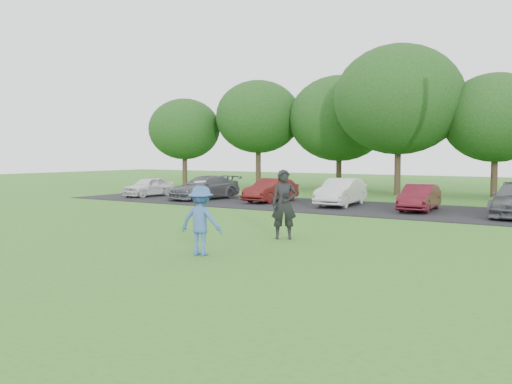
% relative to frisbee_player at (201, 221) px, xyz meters
% --- Properties ---
extents(ground, '(100.00, 100.00, 0.00)m').
position_rel_frisbee_player_xyz_m(ground, '(-0.62, -0.14, -0.83)').
color(ground, '#317120').
rests_on(ground, ground).
extents(parking_lot, '(32.00, 6.50, 0.03)m').
position_rel_frisbee_player_xyz_m(parking_lot, '(-0.62, 12.86, -0.82)').
color(parking_lot, black).
rests_on(parking_lot, ground).
extents(frisbee_player, '(1.17, 0.80, 1.81)m').
position_rel_frisbee_player_xyz_m(frisbee_player, '(0.00, 0.00, 0.00)').
color(frisbee_player, '#3A5FA6').
rests_on(frisbee_player, ground).
extents(camera_bystander, '(0.86, 0.78, 1.98)m').
position_rel_frisbee_player_xyz_m(camera_bystander, '(0.38, 3.29, 0.15)').
color(camera_bystander, black).
rests_on(camera_bystander, ground).
extents(parked_cars, '(28.06, 4.73, 1.26)m').
position_rel_frisbee_player_xyz_m(parked_cars, '(0.52, 12.93, -0.21)').
color(parked_cars, white).
rests_on(parked_cars, parking_lot).
extents(tree_row, '(42.39, 9.85, 8.64)m').
position_rel_frisbee_player_xyz_m(tree_row, '(0.89, 22.62, 4.07)').
color(tree_row, '#38281C').
rests_on(tree_row, ground).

